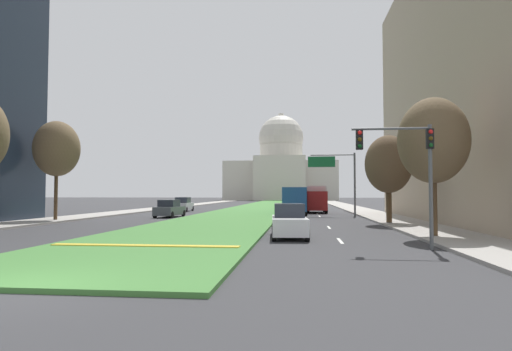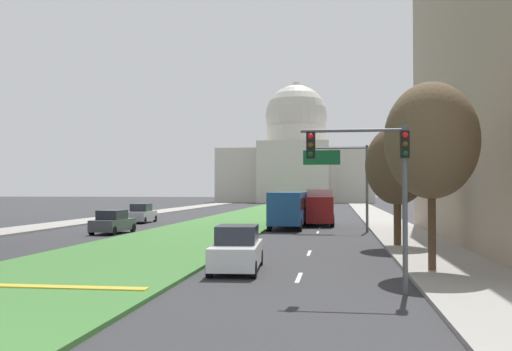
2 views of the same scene
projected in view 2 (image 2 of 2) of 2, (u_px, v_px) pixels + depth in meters
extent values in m
plane|color=#333335|center=(262.00, 213.00, 76.14)|extent=(291.63, 291.63, 0.00)
cube|color=#427A38|center=(255.00, 215.00, 69.58)|extent=(8.88, 119.30, 0.14)
cube|color=gold|center=(25.00, 286.00, 18.15)|extent=(7.99, 0.50, 0.04)
cube|color=silver|center=(299.00, 277.00, 20.95)|extent=(0.16, 2.40, 0.01)
cube|color=silver|center=(309.00, 253.00, 28.93)|extent=(0.16, 2.40, 0.01)
cube|color=silver|center=(318.00, 232.00, 42.69)|extent=(0.16, 2.40, 0.01)
cube|color=silver|center=(320.00, 228.00, 47.89)|extent=(0.16, 2.40, 0.01)
cube|color=silver|center=(323.00, 220.00, 60.00)|extent=(0.16, 2.40, 0.01)
cube|color=#9E9991|center=(121.00, 217.00, 65.00)|extent=(4.00, 119.30, 0.15)
cube|color=#9E9991|center=(380.00, 218.00, 61.04)|extent=(4.00, 119.30, 0.15)
cube|color=beige|center=(296.00, 176.00, 141.92)|extent=(37.05, 19.13, 12.84)
cube|color=beige|center=(293.00, 172.00, 130.48)|extent=(16.30, 4.00, 14.13)
cylinder|color=beige|center=(296.00, 138.00, 142.13)|extent=(14.52, 14.52, 5.74)
sphere|color=beige|center=(296.00, 116.00, 142.26)|extent=(15.26, 15.26, 15.26)
cylinder|color=beige|center=(296.00, 88.00, 142.42)|extent=(1.80, 1.80, 3.00)
cylinder|color=#515456|center=(405.00, 209.00, 17.65)|extent=(0.16, 0.16, 5.20)
cube|color=black|center=(405.00, 144.00, 17.70)|extent=(0.28, 0.24, 0.84)
sphere|color=red|center=(405.00, 135.00, 17.57)|extent=(0.18, 0.18, 0.18)
sphere|color=#4C380F|center=(405.00, 144.00, 17.56)|extent=(0.18, 0.18, 0.18)
sphere|color=#0F4219|center=(405.00, 153.00, 17.56)|extent=(0.18, 0.18, 0.18)
cylinder|color=#515456|center=(352.00, 131.00, 17.93)|extent=(3.20, 0.10, 0.10)
cube|color=black|center=(311.00, 145.00, 18.10)|extent=(0.28, 0.24, 0.84)
sphere|color=red|center=(311.00, 136.00, 17.97)|extent=(0.18, 0.18, 0.18)
sphere|color=#4C380F|center=(311.00, 145.00, 17.96)|extent=(0.18, 0.18, 0.18)
sphere|color=#0F4219|center=(311.00, 154.00, 17.95)|extent=(0.18, 0.18, 0.18)
cylinder|color=#515456|center=(367.00, 189.00, 43.04)|extent=(0.20, 0.20, 6.50)
cylinder|color=#515456|center=(337.00, 148.00, 43.42)|extent=(4.50, 0.12, 0.12)
cube|color=#146033|center=(322.00, 158.00, 43.51)|extent=(2.80, 0.08, 1.10)
cylinder|color=#4C3823|center=(432.00, 222.00, 21.91)|extent=(0.30, 0.30, 3.97)
ellipsoid|color=brown|center=(431.00, 140.00, 21.98)|extent=(3.58, 3.58, 4.48)
cylinder|color=#4C3823|center=(397.00, 216.00, 31.57)|extent=(0.41, 0.41, 3.44)
ellipsoid|color=brown|center=(397.00, 165.00, 31.63)|extent=(3.48, 3.48, 4.36)
cube|color=silver|center=(237.00, 254.00, 22.63)|extent=(2.06, 4.64, 0.86)
cube|color=#282D38|center=(237.00, 234.00, 22.83)|extent=(1.69, 2.27, 0.70)
cylinder|color=black|center=(254.00, 269.00, 20.75)|extent=(0.26, 0.65, 0.64)
cylinder|color=black|center=(210.00, 269.00, 20.87)|extent=(0.26, 0.65, 0.64)
cylinder|color=black|center=(260.00, 257.00, 24.38)|extent=(0.26, 0.65, 0.64)
cylinder|color=black|center=(223.00, 257.00, 24.49)|extent=(0.26, 0.65, 0.64)
cube|color=#4C5156|center=(113.00, 225.00, 41.49)|extent=(2.05, 4.26, 0.81)
cube|color=#282D38|center=(112.00, 215.00, 41.34)|extent=(1.71, 2.09, 0.67)
cylinder|color=black|center=(112.00, 227.00, 43.24)|extent=(0.26, 0.65, 0.64)
cylinder|color=black|center=(133.00, 228.00, 42.91)|extent=(0.26, 0.65, 0.64)
cylinder|color=black|center=(92.00, 231.00, 40.04)|extent=(0.26, 0.65, 0.64)
cylinder|color=black|center=(114.00, 231.00, 39.72)|extent=(0.26, 0.65, 0.64)
cube|color=#BCBCC1|center=(142.00, 216.00, 54.56)|extent=(1.91, 4.41, 0.88)
cube|color=#282D38|center=(141.00, 207.00, 54.40)|extent=(1.63, 2.14, 0.72)
cylinder|color=black|center=(139.00, 218.00, 56.35)|extent=(0.24, 0.65, 0.64)
cylinder|color=black|center=(155.00, 219.00, 56.18)|extent=(0.24, 0.65, 0.64)
cylinder|color=black|center=(127.00, 220.00, 52.92)|extent=(0.24, 0.65, 0.64)
cylinder|color=black|center=(145.00, 220.00, 52.75)|extent=(0.24, 0.65, 0.64)
cube|color=silver|center=(302.00, 212.00, 65.64)|extent=(2.20, 4.80, 0.80)
cube|color=#282D38|center=(302.00, 205.00, 65.84)|extent=(1.82, 2.35, 0.66)
cylinder|color=black|center=(310.00, 215.00, 63.68)|extent=(0.26, 0.65, 0.64)
cylinder|color=black|center=(294.00, 215.00, 63.81)|extent=(0.26, 0.65, 0.64)
cylinder|color=black|center=(310.00, 214.00, 67.45)|extent=(0.26, 0.65, 0.64)
cylinder|color=black|center=(295.00, 214.00, 67.58)|extent=(0.26, 0.65, 0.64)
cube|color=maroon|center=(307.00, 209.00, 76.02)|extent=(1.90, 4.63, 0.79)
cube|color=#282D38|center=(307.00, 203.00, 76.22)|extent=(1.62, 2.24, 0.64)
cylinder|color=black|center=(312.00, 211.00, 74.06)|extent=(0.24, 0.65, 0.64)
cylinder|color=black|center=(299.00, 211.00, 74.33)|extent=(0.24, 0.65, 0.64)
cylinder|color=black|center=(314.00, 210.00, 77.71)|extent=(0.24, 0.65, 0.64)
cylinder|color=black|center=(302.00, 210.00, 77.97)|extent=(0.24, 0.65, 0.64)
cube|color=maroon|center=(320.00, 210.00, 48.47)|extent=(2.30, 2.00, 2.20)
cube|color=#B2B2B7|center=(321.00, 205.00, 51.65)|extent=(2.30, 4.40, 2.80)
cylinder|color=black|center=(333.00, 222.00, 48.30)|extent=(0.30, 0.90, 0.90)
cylinder|color=black|center=(307.00, 222.00, 48.59)|extent=(0.30, 0.90, 0.90)
cylinder|color=black|center=(333.00, 219.00, 52.56)|extent=(0.30, 0.90, 0.90)
cylinder|color=black|center=(310.00, 219.00, 52.85)|extent=(0.30, 0.90, 0.90)
cube|color=#1E4C8C|center=(289.00, 207.00, 47.87)|extent=(2.50, 11.00, 2.50)
cube|color=#232833|center=(289.00, 203.00, 47.87)|extent=(2.52, 10.12, 0.90)
cylinder|color=black|center=(300.00, 225.00, 43.42)|extent=(0.32, 1.00, 1.00)
cylinder|color=black|center=(269.00, 225.00, 43.74)|extent=(0.32, 1.00, 1.00)
cylinder|color=black|center=(305.00, 219.00, 51.54)|extent=(0.32, 1.00, 1.00)
cylinder|color=black|center=(280.00, 219.00, 51.86)|extent=(0.32, 1.00, 1.00)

